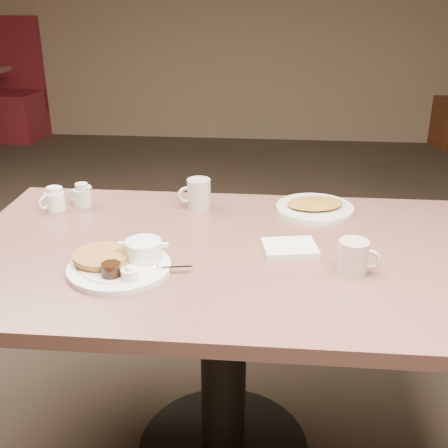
# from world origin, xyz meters

# --- Properties ---
(room) EXTENTS (7.04, 8.04, 2.84)m
(room) POSITION_xyz_m (0.00, 0.00, 1.40)
(room) COLOR #4C3F33
(room) RESTS_ON ground
(diner_table) EXTENTS (1.50, 0.90, 0.75)m
(diner_table) POSITION_xyz_m (0.00, 0.00, 0.58)
(diner_table) COLOR #84564C
(diner_table) RESTS_ON ground
(main_plate) EXTENTS (0.34, 0.28, 0.07)m
(main_plate) POSITION_xyz_m (-0.25, -0.14, 0.77)
(main_plate) COLOR white
(main_plate) RESTS_ON diner_table
(coffee_mug_near) EXTENTS (0.12, 0.09, 0.09)m
(coffee_mug_near) POSITION_xyz_m (0.35, -0.11, 0.80)
(coffee_mug_near) COLOR #C1B2A1
(coffee_mug_near) RESTS_ON diner_table
(napkin) EXTENTS (0.17, 0.14, 0.02)m
(napkin) POSITION_xyz_m (0.19, 0.01, 0.76)
(napkin) COLOR silver
(napkin) RESTS_ON diner_table
(coffee_mug_far) EXTENTS (0.12, 0.10, 0.10)m
(coffee_mug_far) POSITION_xyz_m (-0.11, 0.31, 0.80)
(coffee_mug_far) COLOR #B9B0A1
(coffee_mug_far) RESTS_ON diner_table
(creamer_left) EXTENTS (0.09, 0.09, 0.08)m
(creamer_left) POSITION_xyz_m (-0.58, 0.24, 0.79)
(creamer_left) COLOR white
(creamer_left) RESTS_ON diner_table
(creamer_right) EXTENTS (0.09, 0.07, 0.08)m
(creamer_right) POSITION_xyz_m (-0.50, 0.29, 0.79)
(creamer_right) COLOR beige
(creamer_right) RESTS_ON diner_table
(hash_plate) EXTENTS (0.31, 0.31, 0.04)m
(hash_plate) POSITION_xyz_m (0.27, 0.32, 0.76)
(hash_plate) COLOR silver
(hash_plate) RESTS_ON diner_table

